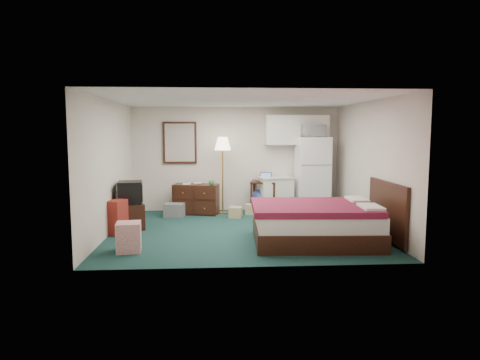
{
  "coord_description": "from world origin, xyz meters",
  "views": [
    {
      "loc": [
        -0.56,
        -8.11,
        1.91
      ],
      "look_at": [
        -0.04,
        0.12,
        0.98
      ],
      "focal_mm": 32.0,
      "sensor_mm": 36.0,
      "label": 1
    }
  ],
  "objects": [
    {
      "name": "headboard",
      "position": [
        2.46,
        -0.97,
        0.55
      ],
      "size": [
        0.06,
        1.56,
        1.0
      ],
      "primitive_type": null,
      "color": "#3A1B12",
      "rests_on": "walls"
    },
    {
      "name": "laptop",
      "position": [
        0.64,
        1.89,
        0.84
      ],
      "size": [
        0.37,
        0.35,
        0.2
      ],
      "primitive_type": null,
      "rotation": [
        0.0,
        0.0,
        -0.52
      ],
      "color": "black",
      "rests_on": "desk"
    },
    {
      "name": "mug",
      "position": [
        -0.59,
        1.55,
        0.76
      ],
      "size": [
        0.14,
        0.11,
        0.13
      ],
      "primitive_type": "imported",
      "rotation": [
        0.0,
        0.0,
        0.05
      ],
      "color": "#417D35",
      "rests_on": "dresser"
    },
    {
      "name": "exercise_ball",
      "position": [
        0.59,
        1.96,
        0.27
      ],
      "size": [
        0.6,
        0.6,
        0.55
      ],
      "primitive_type": "sphere",
      "rotation": [
        0.0,
        0.0,
        -0.1
      ],
      "color": "navy",
      "rests_on": "floor"
    },
    {
      "name": "ceiling",
      "position": [
        0.0,
        0.0,
        2.5
      ],
      "size": [
        5.0,
        4.5,
        0.01
      ],
      "primitive_type": "cube",
      "color": "beige",
      "rests_on": "walls"
    },
    {
      "name": "floor_lamp",
      "position": [
        -0.33,
        1.84,
        0.89
      ],
      "size": [
        0.46,
        0.46,
        1.79
      ],
      "primitive_type": null,
      "rotation": [
        0.0,
        0.0,
        0.2
      ],
      "color": "#C18938",
      "rests_on": "floor"
    },
    {
      "name": "book_a",
      "position": [
        -1.26,
        1.76,
        0.82
      ],
      "size": [
        0.18,
        0.03,
        0.25
      ],
      "primitive_type": "imported",
      "rotation": [
        0.0,
        0.0,
        0.07
      ],
      "color": "tan",
      "rests_on": "dresser"
    },
    {
      "name": "mirror",
      "position": [
        -1.35,
        2.22,
        1.65
      ],
      "size": [
        0.8,
        0.06,
        1.0
      ],
      "primitive_type": null,
      "color": "white",
      "rests_on": "walls"
    },
    {
      "name": "file_bin",
      "position": [
        -1.44,
        1.45,
        0.15
      ],
      "size": [
        0.48,
        0.39,
        0.3
      ],
      "primitive_type": null,
      "rotation": [
        0.0,
        0.0,
        -0.17
      ],
      "color": "slate",
      "rests_on": "floor"
    },
    {
      "name": "microwave",
      "position": [
        1.78,
        1.87,
        1.96
      ],
      "size": [
        0.59,
        0.41,
        0.36
      ],
      "primitive_type": "imported",
      "rotation": [
        0.0,
        0.0,
        0.23
      ],
      "color": "white",
      "rests_on": "fridge"
    },
    {
      "name": "crt_tv",
      "position": [
        -2.19,
        0.34,
        0.72
      ],
      "size": [
        0.53,
        0.57,
        0.44
      ],
      "primitive_type": null,
      "rotation": [
        0.0,
        0.0,
        0.13
      ],
      "color": "black",
      "rests_on": "tv_stand"
    },
    {
      "name": "fridge",
      "position": [
        1.79,
        1.86,
        0.89
      ],
      "size": [
        0.75,
        0.75,
        1.78
      ],
      "primitive_type": null,
      "rotation": [
        0.0,
        0.0,
        0.03
      ],
      "color": "white",
      "rests_on": "floor"
    },
    {
      "name": "dresser",
      "position": [
        -0.96,
        1.77,
        0.35
      ],
      "size": [
        1.1,
        0.67,
        0.7
      ],
      "primitive_type": null,
      "rotation": [
        0.0,
        0.0,
        -0.21
      ],
      "color": "#3A1B12",
      "rests_on": "floor"
    },
    {
      "name": "desk",
      "position": [
        0.64,
        1.93,
        0.37
      ],
      "size": [
        0.7,
        0.7,
        0.74
      ],
      "primitive_type": null,
      "rotation": [
        0.0,
        0.0,
        -0.21
      ],
      "color": "#3A1B12",
      "rests_on": "floor"
    },
    {
      "name": "bed",
      "position": [
        1.19,
        -0.97,
        0.33
      ],
      "size": [
        2.15,
        1.72,
        0.66
      ],
      "primitive_type": null,
      "rotation": [
        0.0,
        0.0,
        -0.05
      ],
      "color": "maroon",
      "rests_on": "floor"
    },
    {
      "name": "cardboard_box_a",
      "position": [
        -0.07,
        1.28,
        0.12
      ],
      "size": [
        0.33,
        0.29,
        0.24
      ],
      "primitive_type": null,
      "rotation": [
        0.0,
        0.0,
        -0.21
      ],
      "color": "tan",
      "rests_on": "floor"
    },
    {
      "name": "walls",
      "position": [
        0.0,
        0.0,
        1.25
      ],
      "size": [
        5.01,
        4.51,
        2.5
      ],
      "color": "beige",
      "rests_on": "floor"
    },
    {
      "name": "tv_stand",
      "position": [
        -2.21,
        0.3,
        0.25
      ],
      "size": [
        0.66,
        0.68,
        0.5
      ],
      "primitive_type": null,
      "rotation": [
        0.0,
        0.0,
        0.33
      ],
      "color": "#3A1B12",
      "rests_on": "floor"
    },
    {
      "name": "retail_box",
      "position": [
        -1.91,
        -1.34,
        0.24
      ],
      "size": [
        0.42,
        0.42,
        0.47
      ],
      "primitive_type": null,
      "rotation": [
        0.0,
        0.0,
        0.11
      ],
      "color": "white",
      "rests_on": "floor"
    },
    {
      "name": "floor",
      "position": [
        0.0,
        0.0,
        0.0
      ],
      "size": [
        5.0,
        4.5,
        0.01
      ],
      "primitive_type": "cube",
      "color": "#112C2A",
      "rests_on": "ground"
    },
    {
      "name": "suitcase",
      "position": [
        -2.35,
        -0.12,
        0.32
      ],
      "size": [
        0.36,
        0.45,
        0.64
      ],
      "primitive_type": null,
      "rotation": [
        0.0,
        0.0,
        -0.33
      ],
      "color": "maroon",
      "rests_on": "floor"
    },
    {
      "name": "kitchen_counter",
      "position": [
        0.91,
        1.91,
        0.41
      ],
      "size": [
        0.84,
        0.7,
        0.82
      ],
      "primitive_type": null,
      "rotation": [
        0.0,
        0.0,
        0.19
      ],
      "color": "white",
      "rests_on": "floor"
    },
    {
      "name": "cardboard_box_b",
      "position": [
        0.29,
        1.65,
        0.12
      ],
      "size": [
        0.24,
        0.27,
        0.24
      ],
      "primitive_type": null,
      "rotation": [
        0.0,
        0.0,
        -0.15
      ],
      "color": "tan",
      "rests_on": "floor"
    },
    {
      "name": "upper_cabinets",
      "position": [
        1.45,
        2.08,
        1.95
      ],
      "size": [
        1.5,
        0.35,
        0.7
      ],
      "primitive_type": null,
      "color": "white",
      "rests_on": "walls"
    },
    {
      "name": "book_b",
      "position": [
        -1.01,
        1.89,
        0.82
      ],
      "size": [
        0.18,
        0.03,
        0.25
      ],
      "primitive_type": "imported",
      "rotation": [
        0.0,
        0.0,
        -0.03
      ],
      "color": "tan",
      "rests_on": "dresser"
    }
  ]
}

